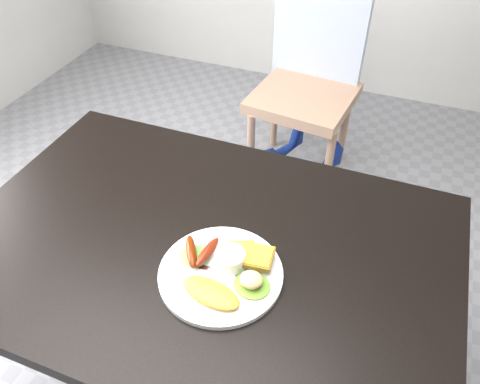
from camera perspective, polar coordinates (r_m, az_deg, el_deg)
The scene contains 14 objects.
dining_table at distance 1.15m, azimuth -4.41°, elevation -6.72°, with size 1.20×0.80×0.04m, color black.
dining_chair at distance 2.27m, azimuth 7.72°, elevation 11.27°, with size 0.45×0.45×0.05m, color tan.
person at distance 1.79m, azimuth -1.19°, elevation 9.68°, with size 0.46×0.31×1.28m, color navy.
plate at distance 1.06m, azimuth -2.36°, elevation -9.93°, with size 0.28×0.28×0.01m, color white.
lettuce_left at distance 1.09m, azimuth -5.69°, elevation -7.73°, with size 0.08×0.07×0.01m, color #4A9935.
lettuce_right at distance 1.03m, azimuth 1.46°, elevation -11.30°, with size 0.08×0.07×0.01m, color #598329.
omelette at distance 1.01m, azimuth -3.57°, elevation -12.16°, with size 0.14×0.06×0.02m, color gold.
sausage_a at distance 1.08m, azimuth -5.96°, elevation -7.20°, with size 0.02×0.10×0.02m, color #612C08.
sausage_b at distance 1.07m, azimuth -4.01°, elevation -7.30°, with size 0.02×0.10×0.02m, color maroon.
ramekin at distance 1.06m, azimuth -1.18°, elevation -8.24°, with size 0.07×0.07×0.04m, color white.
toast_a at distance 1.09m, azimuth 0.17°, elevation -7.36°, with size 0.06×0.06×0.01m, color #97521F.
toast_b at distance 1.06m, azimuth 2.17°, elevation -7.91°, with size 0.07×0.07×0.01m, color olive.
potato_salad at distance 1.02m, azimuth 1.37°, elevation -10.64°, with size 0.05×0.05×0.03m, color beige.
fork at distance 1.07m, azimuth -4.47°, elevation -9.19°, with size 0.15×0.01×0.00m, color #ADAFB7.
Camera 1 is at (0.36, -0.68, 1.59)m, focal length 35.00 mm.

